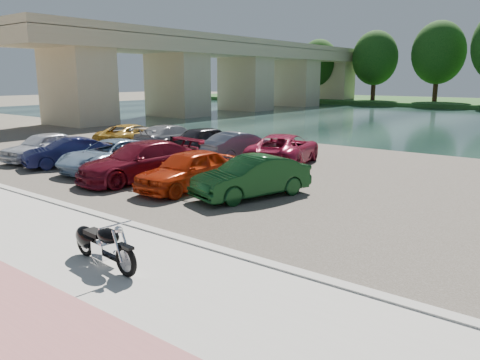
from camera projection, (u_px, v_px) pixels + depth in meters
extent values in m
plane|color=#595447|center=(107.00, 264.00, 10.46)|extent=(200.00, 200.00, 0.00)
cube|color=#AFADA5|center=(66.00, 276.00, 9.68)|extent=(60.00, 6.00, 0.10)
cube|color=#AFADA5|center=(171.00, 237.00, 11.99)|extent=(60.00, 0.30, 0.14)
cube|color=#3C3830|center=(333.00, 180.00, 18.94)|extent=(60.00, 18.00, 0.04)
cube|color=tan|center=(236.00, 51.00, 56.54)|extent=(7.00, 56.00, 1.40)
cube|color=tan|center=(236.00, 42.00, 56.33)|extent=(7.00, 56.00, 0.70)
cube|color=tan|center=(78.00, 83.00, 40.36)|extent=(6.00, 4.00, 7.20)
cube|color=tan|center=(177.00, 82.00, 49.61)|extent=(6.00, 4.00, 7.20)
cube|color=tan|center=(246.00, 81.00, 58.86)|extent=(6.00, 4.00, 7.20)
cube|color=tan|center=(295.00, 81.00, 68.11)|extent=(6.00, 4.00, 7.20)
cube|color=tan|center=(333.00, 80.00, 77.36)|extent=(6.00, 4.00, 7.20)
cylinder|color=#341E13|center=(318.00, 85.00, 77.64)|extent=(0.70, 0.70, 4.50)
ellipsoid|color=#0F330E|center=(319.00, 63.00, 76.87)|extent=(6.30, 6.30, 7.56)
cylinder|color=#341E13|center=(373.00, 84.00, 73.28)|extent=(0.70, 0.70, 4.95)
ellipsoid|color=#0F330E|center=(375.00, 58.00, 72.43)|extent=(6.93, 6.93, 8.32)
cylinder|color=#341E13|center=(436.00, 83.00, 68.91)|extent=(0.70, 0.70, 5.40)
ellipsoid|color=#0F330E|center=(439.00, 53.00, 67.98)|extent=(7.56, 7.56, 9.07)
torus|color=black|center=(126.00, 261.00, 9.47)|extent=(0.69, 0.19, 0.68)
torus|color=black|center=(85.00, 242.00, 10.57)|extent=(0.69, 0.19, 0.68)
cylinder|color=#B2B2B7|center=(126.00, 261.00, 9.47)|extent=(0.46, 0.10, 0.46)
cylinder|color=#B2B2B7|center=(85.00, 242.00, 10.57)|extent=(0.46, 0.10, 0.46)
cylinder|color=silver|center=(117.00, 246.00, 9.42)|extent=(0.33, 0.08, 0.63)
cylinder|color=silver|center=(126.00, 244.00, 9.57)|extent=(0.33, 0.08, 0.63)
cylinder|color=silver|center=(115.00, 225.00, 9.54)|extent=(0.11, 0.75, 0.04)
sphere|color=silver|center=(118.00, 230.00, 9.49)|extent=(0.17, 0.17, 0.16)
sphere|color=silver|center=(120.00, 230.00, 9.44)|extent=(0.12, 0.12, 0.11)
cube|color=black|center=(125.00, 246.00, 9.40)|extent=(0.46, 0.18, 0.06)
cube|color=black|center=(105.00, 253.00, 10.03)|extent=(1.20, 0.22, 0.08)
cube|color=silver|center=(103.00, 250.00, 10.05)|extent=(0.48, 0.36, 0.34)
cylinder|color=silver|center=(105.00, 242.00, 9.94)|extent=(0.26, 0.20, 0.27)
cylinder|color=silver|center=(100.00, 240.00, 10.08)|extent=(0.26, 0.20, 0.27)
ellipsoid|color=black|center=(108.00, 236.00, 9.82)|extent=(0.71, 0.42, 0.32)
cube|color=black|center=(95.00, 233.00, 10.19)|extent=(0.57, 0.33, 0.10)
ellipsoid|color=black|center=(86.00, 237.00, 10.51)|extent=(0.76, 0.41, 0.50)
cube|color=black|center=(85.00, 240.00, 10.56)|extent=(0.42, 0.22, 0.30)
cylinder|color=silver|center=(103.00, 250.00, 10.39)|extent=(1.10, 0.20, 0.09)
cylinder|color=silver|center=(103.00, 247.00, 10.38)|extent=(1.10, 0.20, 0.09)
cylinder|color=#B2B2B7|center=(94.00, 260.00, 10.04)|extent=(0.04, 0.14, 0.22)
imported|color=silver|center=(43.00, 147.00, 23.08)|extent=(2.04, 4.24, 1.40)
imported|color=#141841|center=(68.00, 152.00, 21.67)|extent=(2.49, 4.14, 1.29)
imported|color=#7B97B4|center=(111.00, 155.00, 20.60)|extent=(2.50, 4.99, 1.36)
imported|color=maroon|center=(140.00, 161.00, 18.67)|extent=(2.82, 5.48, 1.52)
imported|color=#B42B0C|center=(188.00, 170.00, 17.10)|extent=(1.81, 4.33, 1.46)
imported|color=#0E3616|center=(252.00, 177.00, 16.01)|extent=(2.67, 4.50, 1.40)
imported|color=#BD8E2B|center=(133.00, 135.00, 27.76)|extent=(3.00, 5.16, 1.35)
imported|color=gray|center=(171.00, 137.00, 26.76)|extent=(2.34, 5.02, 1.42)
imported|color=black|center=(209.00, 140.00, 25.33)|extent=(2.65, 4.63, 1.48)
imported|color=slate|center=(242.00, 146.00, 23.46)|extent=(2.39, 4.41, 1.38)
imported|color=#9F1A3B|center=(284.00, 149.00, 21.97)|extent=(3.82, 5.77, 1.47)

